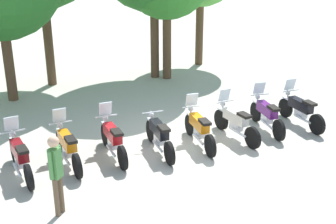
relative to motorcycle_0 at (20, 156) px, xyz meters
The scene contains 10 objects.
ground_plane 4.27m from the motorcycle_0, ahead, with size 80.00×80.00×0.00m, color #BCB7A8.
motorcycle_0 is the anchor object (origin of this frame).
motorcycle_1 1.20m from the motorcycle_0, ahead, with size 0.62×2.19×1.37m.
motorcycle_2 2.41m from the motorcycle_0, ahead, with size 0.68×2.18×1.37m.
motorcycle_3 3.66m from the motorcycle_0, 11.10° to the right, with size 0.75×2.16×0.99m.
motorcycle_4 4.87m from the motorcycle_0, 10.74° to the right, with size 0.80×2.15×1.37m.
motorcycle_5 6.07m from the motorcycle_0, 10.37° to the right, with size 0.62×2.19×1.37m.
motorcycle_6 7.27m from the motorcycle_0, ahead, with size 0.86×2.12×1.37m.
motorcycle_7 8.48m from the motorcycle_0, ahead, with size 0.70×2.18×1.37m.
person_0 2.24m from the motorcycle_0, 83.63° to the right, with size 0.37×0.34×1.82m.
Camera 1 is at (-6.27, -9.51, 5.44)m, focal length 47.26 mm.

